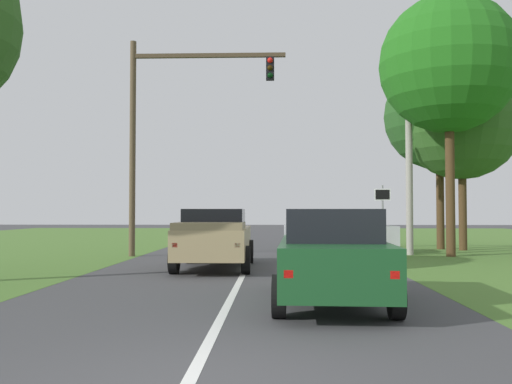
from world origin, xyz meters
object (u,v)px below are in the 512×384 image
object	(u,v)px
extra_tree_2	(439,116)
crossing_suv_far	(341,232)
traffic_light	(168,117)
red_suv_near	(331,253)
extra_tree_1	(449,64)
pickup_truck_lead	(215,238)
utility_pole_right	(409,133)
oak_tree_right	(462,121)
keep_moving_sign	(383,212)

from	to	relation	value
extra_tree_2	crossing_suv_far	bearing A→B (deg)	-152.30
traffic_light	red_suv_near	bearing A→B (deg)	-64.74
extra_tree_1	extra_tree_2	distance (m)	4.66
pickup_truck_lead	crossing_suv_far	size ratio (longest dim) A/B	1.14
red_suv_near	extra_tree_1	xyz separation A→B (m)	(5.81, 11.54, 6.64)
utility_pole_right	extra_tree_1	xyz separation A→B (m)	(1.42, -0.75, 2.61)
utility_pole_right	extra_tree_1	world-z (taller)	extra_tree_1
red_suv_near	extra_tree_2	distance (m)	18.07
pickup_truck_lead	oak_tree_right	bearing A→B (deg)	39.60
extra_tree_2	utility_pole_right	bearing A→B (deg)	-122.12
red_suv_near	oak_tree_right	world-z (taller)	oak_tree_right
oak_tree_right	extra_tree_2	bearing A→B (deg)	136.10
keep_moving_sign	extra_tree_1	size ratio (longest dim) A/B	0.27
oak_tree_right	utility_pole_right	distance (m)	4.32
red_suv_near	utility_pole_right	distance (m)	13.65
extra_tree_2	traffic_light	bearing A→B (deg)	-158.75
pickup_truck_lead	keep_moving_sign	xyz separation A→B (m)	(5.87, 3.75, 0.79)
extra_tree_1	utility_pole_right	bearing A→B (deg)	152.19
traffic_light	keep_moving_sign	world-z (taller)	traffic_light
oak_tree_right	utility_pole_right	xyz separation A→B (m)	(-3.08, -2.88, -0.92)
red_suv_near	pickup_truck_lead	bearing A→B (deg)	114.28
keep_moving_sign	extra_tree_1	bearing A→B (deg)	23.28
red_suv_near	utility_pole_right	bearing A→B (deg)	70.35
extra_tree_1	crossing_suv_far	bearing A→B (deg)	156.24
red_suv_near	pickup_truck_lead	xyz separation A→B (m)	(-2.95, 6.55, -0.00)
traffic_light	oak_tree_right	bearing A→B (deg)	16.97
extra_tree_1	pickup_truck_lead	bearing A→B (deg)	-150.33
crossing_suv_far	pickup_truck_lead	bearing A→B (deg)	-124.61
pickup_truck_lead	extra_tree_1	size ratio (longest dim) A/B	0.52
red_suv_near	extra_tree_1	bearing A→B (deg)	63.29
keep_moving_sign	pickup_truck_lead	bearing A→B (deg)	-147.46
keep_moving_sign	extra_tree_1	xyz separation A→B (m)	(2.89, 1.24, 5.85)
pickup_truck_lead	oak_tree_right	world-z (taller)	oak_tree_right
red_suv_near	traffic_light	size ratio (longest dim) A/B	0.58
pickup_truck_lead	keep_moving_sign	size ratio (longest dim) A/B	1.96
traffic_light	keep_moving_sign	xyz separation A→B (m)	(8.23, -0.97, -3.75)
extra_tree_2	pickup_truck_lead	bearing A→B (deg)	-135.74
red_suv_near	oak_tree_right	xyz separation A→B (m)	(7.46, 15.17, 4.95)
keep_moving_sign	utility_pole_right	xyz separation A→B (m)	(1.47, 1.99, 3.24)
extra_tree_1	oak_tree_right	bearing A→B (deg)	65.43
pickup_truck_lead	traffic_light	bearing A→B (deg)	116.59
pickup_truck_lead	traffic_light	size ratio (longest dim) A/B	0.63
utility_pole_right	oak_tree_right	bearing A→B (deg)	43.10
pickup_truck_lead	extra_tree_2	bearing A→B (deg)	44.26
extra_tree_1	red_suv_near	bearing A→B (deg)	-116.71
red_suv_near	traffic_light	bearing A→B (deg)	115.26
keep_moving_sign	extra_tree_2	bearing A→B (deg)	56.32
oak_tree_right	crossing_suv_far	distance (m)	7.83
pickup_truck_lead	utility_pole_right	size ratio (longest dim) A/B	0.54
crossing_suv_far	utility_pole_right	xyz separation A→B (m)	(2.66, -1.05, 4.08)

